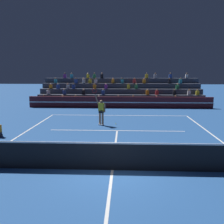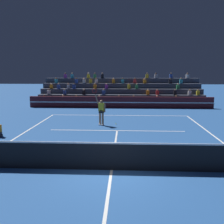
% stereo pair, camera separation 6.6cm
% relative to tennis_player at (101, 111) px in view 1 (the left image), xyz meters
% --- Properties ---
extents(ground_plane, '(120.00, 120.00, 0.00)m').
position_rel_tennis_player_xyz_m(ground_plane, '(1.12, -7.97, -0.99)').
color(ground_plane, '#285699').
extents(court_lines, '(11.10, 23.90, 0.01)m').
position_rel_tennis_player_xyz_m(court_lines, '(1.12, -7.97, -0.98)').
color(court_lines, white).
rests_on(court_lines, ground).
extents(tennis_net, '(12.00, 0.10, 1.10)m').
position_rel_tennis_player_xyz_m(tennis_net, '(1.12, -7.97, -0.44)').
color(tennis_net, '#2D6B38').
rests_on(tennis_net, ground).
extents(sponsor_banner_wall, '(18.00, 0.26, 1.10)m').
position_rel_tennis_player_xyz_m(sponsor_banner_wall, '(1.12, 8.29, -0.44)').
color(sponsor_banner_wall, '#51191E').
rests_on(sponsor_banner_wall, ground).
extents(bleacher_stand, '(17.60, 4.75, 3.38)m').
position_rel_tennis_player_xyz_m(bleacher_stand, '(1.11, 12.09, 0.03)').
color(bleacher_stand, '#383D4C').
rests_on(bleacher_stand, ground).
extents(tennis_player, '(0.94, 0.41, 2.49)m').
position_rel_tennis_player_xyz_m(tennis_player, '(0.00, 0.00, 0.00)').
color(tennis_player, '#9E7051').
rests_on(tennis_player, ground).
extents(tennis_ball, '(0.07, 0.07, 0.07)m').
position_rel_tennis_player_xyz_m(tennis_ball, '(0.98, 0.36, -0.95)').
color(tennis_ball, '#C6DB33').
rests_on(tennis_ball, ground).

